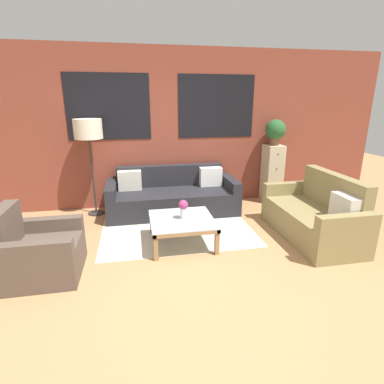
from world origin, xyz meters
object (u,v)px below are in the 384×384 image
settee_vintage (315,217)px  potted_plant (275,131)px  coffee_table (182,222)px  floor_lamp (88,132)px  flower_vase (183,208)px  drawer_cabinet (272,174)px  armchair_corner (39,253)px  couch_dark (173,197)px

settee_vintage → potted_plant: 1.96m
coffee_table → floor_lamp: 2.22m
coffee_table → flower_vase: (0.02, 0.01, 0.21)m
floor_lamp → flower_vase: 2.13m
flower_vase → coffee_table: bearing=-159.6°
drawer_cabinet → potted_plant: 0.82m
coffee_table → potted_plant: size_ratio=1.81×
armchair_corner → coffee_table: armchair_corner is taller
drawer_cabinet → flower_vase: 2.48m
armchair_corner → flower_vase: size_ratio=3.19×
floor_lamp → potted_plant: floor_lamp is taller
potted_plant → drawer_cabinet: bearing=-90.0°
coffee_table → flower_vase: size_ratio=3.25×
armchair_corner → couch_dark: bearing=45.0°
floor_lamp → potted_plant: bearing=1.3°
couch_dark → drawer_cabinet: size_ratio=2.03×
flower_vase → couch_dark: bearing=89.2°
armchair_corner → floor_lamp: size_ratio=0.52×
potted_plant → settee_vintage: bearing=-93.3°
coffee_table → floor_lamp: floor_lamp is taller
settee_vintage → coffee_table: settee_vintage is taller
coffee_table → couch_dark: bearing=88.3°
coffee_table → floor_lamp: bearing=132.5°
settee_vintage → flower_vase: 1.91m
couch_dark → coffee_table: size_ratio=2.61×
armchair_corner → flower_vase: 1.80m
coffee_table → drawer_cabinet: drawer_cabinet is taller
settee_vintage → coffee_table: (-1.91, 0.15, 0.00)m
drawer_cabinet → potted_plant: bearing=90.0°
settee_vintage → drawer_cabinet: drawer_cabinet is taller
armchair_corner → flower_vase: (1.72, 0.47, 0.25)m
couch_dark → flower_vase: size_ratio=8.49×
coffee_table → potted_plant: potted_plant is taller
couch_dark → armchair_corner: size_ratio=2.66×
settee_vintage → flower_vase: settee_vintage is taller
couch_dark → armchair_corner: (-1.73, -1.73, 0.00)m
couch_dark → potted_plant: (1.97, 0.22, 1.10)m
couch_dark → drawer_cabinet: 2.00m
couch_dark → coffee_table: 1.27m
armchair_corner → potted_plant: potted_plant is taller
floor_lamp → drawer_cabinet: (3.31, 0.07, -0.87)m
floor_lamp → armchair_corner: bearing=-101.9°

